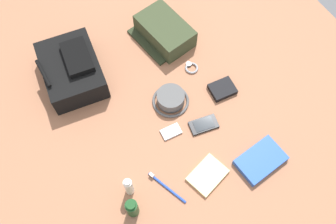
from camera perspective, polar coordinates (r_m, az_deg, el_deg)
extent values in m
cube|color=#A56A4A|center=(1.63, 0.00, -0.80)|extent=(2.64, 2.02, 0.02)
cube|color=black|center=(1.72, -14.64, 6.25)|extent=(0.36, 0.29, 0.12)
cube|color=black|center=(1.66, -13.90, 8.27)|extent=(0.19, 0.14, 0.03)
cylinder|color=black|center=(1.66, -18.77, 5.69)|extent=(0.15, 0.02, 0.02)
cube|color=#384228|center=(1.80, -0.48, 12.43)|extent=(0.29, 0.21, 0.10)
cube|color=#2C3520|center=(1.81, -3.10, 10.36)|extent=(0.26, 0.10, 0.01)
cylinder|color=#5B5B5B|center=(1.62, 0.42, 2.18)|extent=(0.12, 0.12, 0.05)
torus|color=#5B5B5B|center=(1.64, 0.41, 1.72)|extent=(0.17, 0.17, 0.01)
cylinder|color=#19471E|center=(1.44, -5.56, -14.61)|extent=(0.05, 0.05, 0.11)
cylinder|color=#19471E|center=(1.38, -5.79, -14.11)|extent=(0.04, 0.04, 0.01)
cylinder|color=white|center=(1.45, -6.09, -11.44)|extent=(0.03, 0.03, 0.12)
cylinder|color=white|center=(1.39, -6.35, -10.74)|extent=(0.03, 0.03, 0.01)
cube|color=blue|center=(1.57, 14.16, -7.26)|extent=(0.15, 0.21, 0.03)
cube|color=white|center=(1.58, 14.13, -7.30)|extent=(0.14, 0.20, 0.02)
cube|color=black|center=(1.60, 5.54, -1.98)|extent=(0.09, 0.13, 0.01)
cube|color=black|center=(1.59, 5.57, -1.88)|extent=(0.07, 0.09, 0.00)
cube|color=#B7B7BC|center=(1.58, 0.47, -3.07)|extent=(0.06, 0.09, 0.01)
cylinder|color=silver|center=(1.58, 0.93, -2.74)|extent=(0.03, 0.03, 0.00)
torus|color=#99999E|center=(1.74, 3.68, 6.81)|extent=(0.06, 0.06, 0.01)
cylinder|color=black|center=(1.75, 3.22, 7.43)|extent=(0.03, 0.03, 0.01)
cylinder|color=blue|center=(1.50, -0.16, -11.64)|extent=(0.18, 0.08, 0.01)
cube|color=white|center=(1.51, -2.55, -9.70)|extent=(0.02, 0.02, 0.01)
cube|color=black|center=(1.68, 8.42, 3.54)|extent=(0.10, 0.12, 0.02)
cube|color=beige|center=(1.52, 6.21, -9.65)|extent=(0.15, 0.17, 0.02)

